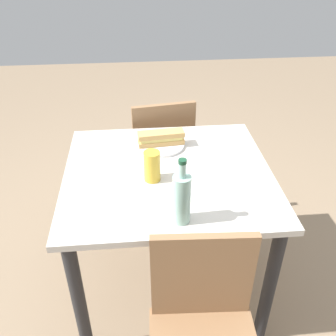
{
  "coord_description": "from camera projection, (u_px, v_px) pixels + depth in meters",
  "views": [
    {
      "loc": [
        -0.13,
        -1.45,
        1.76
      ],
      "look_at": [
        0.0,
        0.0,
        0.79
      ],
      "focal_mm": 40.13,
      "sensor_mm": 36.0,
      "label": 1
    }
  ],
  "objects": [
    {
      "name": "ground_plane",
      "position": [
        168.0,
        280.0,
        2.19
      ],
      "size": [
        8.0,
        8.0,
        0.0
      ],
      "primitive_type": "plane",
      "color": "#8C755B"
    },
    {
      "name": "dining_table",
      "position": [
        168.0,
        193.0,
        1.83
      ],
      "size": [
        0.97,
        0.89,
        0.77
      ],
      "color": "beige",
      "rests_on": "ground"
    },
    {
      "name": "chair_far",
      "position": [
        161.0,
        150.0,
        2.44
      ],
      "size": [
        0.45,
        0.45,
        0.87
      ],
      "color": "#936B47",
      "rests_on": "ground"
    },
    {
      "name": "chair_near",
      "position": [
        203.0,
        328.0,
        1.39
      ],
      "size": [
        0.42,
        0.42,
        0.87
      ],
      "color": "#936B47",
      "rests_on": "ground"
    },
    {
      "name": "plate_near",
      "position": [
        161.0,
        145.0,
        1.95
      ],
      "size": [
        0.24,
        0.24,
        0.01
      ],
      "primitive_type": "cylinder",
      "color": "white",
      "rests_on": "dining_table"
    },
    {
      "name": "baguette_sandwich_near",
      "position": [
        161.0,
        138.0,
        1.93
      ],
      "size": [
        0.24,
        0.09,
        0.07
      ],
      "color": "tan",
      "rests_on": "plate_near"
    },
    {
      "name": "knife_near",
      "position": [
        157.0,
        138.0,
        1.99
      ],
      "size": [
        0.18,
        0.04,
        0.01
      ],
      "color": "silver",
      "rests_on": "plate_near"
    },
    {
      "name": "water_bottle",
      "position": [
        182.0,
        198.0,
        1.42
      ],
      "size": [
        0.07,
        0.07,
        0.28
      ],
      "color": "#99C6B7",
      "rests_on": "dining_table"
    },
    {
      "name": "beer_glass",
      "position": [
        152.0,
        166.0,
        1.67
      ],
      "size": [
        0.07,
        0.07,
        0.14
      ],
      "primitive_type": "cylinder",
      "color": "gold",
      "rests_on": "dining_table"
    }
  ]
}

